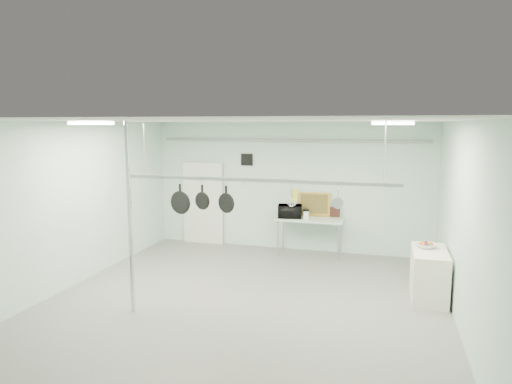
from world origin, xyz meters
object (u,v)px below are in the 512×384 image
(coffee_canister, at_px, (306,215))
(skillet_left, at_px, (180,199))
(skillet_right, at_px, (226,199))
(prep_table, at_px, (310,221))
(side_cabinet, at_px, (429,275))
(pot_rack, at_px, (256,178))
(chrome_pole, at_px, (130,219))
(skillet_mid, at_px, (202,197))
(microwave, at_px, (290,211))
(fruit_bowl, at_px, (426,246))

(coffee_canister, bearing_deg, skillet_left, -118.62)
(coffee_canister, xyz_separation_m, skillet_right, (-0.86, -3.19, 0.85))
(prep_table, relative_size, side_cabinet, 1.33)
(side_cabinet, bearing_deg, prep_table, 139.21)
(prep_table, height_order, coffee_canister, coffee_canister)
(side_cabinet, bearing_deg, coffee_canister, 141.52)
(pot_rack, bearing_deg, skillet_right, 180.00)
(chrome_pole, xyz_separation_m, skillet_mid, (0.92, 0.90, 0.27))
(prep_table, xyz_separation_m, skillet_mid, (-1.38, -3.30, 1.04))
(pot_rack, relative_size, microwave, 8.50)
(microwave, bearing_deg, skillet_left, 57.67)
(skillet_left, bearing_deg, skillet_right, 11.08)
(microwave, distance_m, skillet_right, 3.36)
(fruit_bowl, height_order, skillet_mid, skillet_mid)
(skillet_mid, bearing_deg, skillet_right, 16.69)
(chrome_pole, bearing_deg, skillet_mid, 44.49)
(pot_rack, height_order, skillet_left, pot_rack)
(skillet_mid, bearing_deg, side_cabinet, 32.32)
(prep_table, distance_m, coffee_canister, 0.22)
(side_cabinet, relative_size, fruit_bowl, 3.38)
(prep_table, relative_size, coffee_canister, 8.33)
(microwave, xyz_separation_m, skillet_right, (-0.46, -3.23, 0.79))
(skillet_mid, distance_m, skillet_right, 0.45)
(side_cabinet, xyz_separation_m, microwave, (-3.02, 2.13, 0.61))
(chrome_pole, relative_size, skillet_right, 6.83)
(skillet_right, bearing_deg, chrome_pole, -126.54)
(pot_rack, bearing_deg, coffee_canister, 84.15)
(chrome_pole, relative_size, pot_rack, 0.67)
(side_cabinet, height_order, skillet_mid, skillet_mid)
(skillet_right, bearing_deg, skillet_left, -159.91)
(fruit_bowl, bearing_deg, skillet_left, -163.59)
(microwave, relative_size, fruit_bowl, 1.59)
(fruit_bowl, distance_m, skillet_right, 3.76)
(coffee_canister, height_order, skillet_right, skillet_right)
(pot_rack, distance_m, fruit_bowl, 3.41)
(coffee_canister, bearing_deg, skillet_mid, -112.36)
(microwave, relative_size, skillet_left, 1.02)
(prep_table, relative_size, microwave, 2.83)
(skillet_left, xyz_separation_m, skillet_mid, (0.43, 0.00, 0.06))
(chrome_pole, relative_size, prep_table, 2.00)
(chrome_pole, xyz_separation_m, side_cabinet, (4.85, 2.00, -1.15))
(skillet_left, distance_m, skillet_mid, 0.43)
(microwave, xyz_separation_m, coffee_canister, (0.40, -0.05, -0.06))
(skillet_right, bearing_deg, coffee_canister, 94.98)
(side_cabinet, distance_m, coffee_canister, 3.40)
(prep_table, xyz_separation_m, fruit_bowl, (2.49, -2.03, 0.11))
(side_cabinet, relative_size, skillet_right, 2.56)
(coffee_canister, relative_size, skillet_right, 0.41)
(side_cabinet, xyz_separation_m, skillet_left, (-4.36, -1.10, 1.36))
(coffee_canister, height_order, skillet_mid, skillet_mid)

